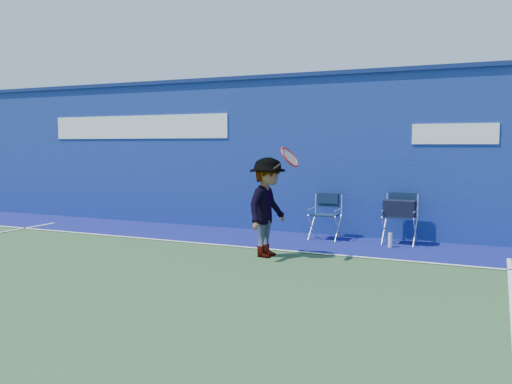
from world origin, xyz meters
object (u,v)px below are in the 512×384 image
at_px(water_bottle, 390,240).
at_px(tennis_player, 268,207).
at_px(directors_chair_left, 325,224).
at_px(directors_chair_right, 400,223).

distance_m(water_bottle, tennis_player, 2.28).
bearing_deg(directors_chair_left, directors_chair_right, 3.25).
relative_size(directors_chair_left, directors_chair_right, 0.95).
distance_m(directors_chair_left, directors_chair_right, 1.32).
bearing_deg(directors_chair_left, water_bottle, -13.97).
height_order(directors_chair_left, tennis_player, tennis_player).
relative_size(directors_chair_left, water_bottle, 3.39).
bearing_deg(directors_chair_right, water_bottle, -103.18).
relative_size(water_bottle, tennis_player, 0.15).
bearing_deg(water_bottle, directors_chair_right, 76.82).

